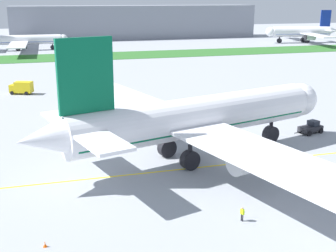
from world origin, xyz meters
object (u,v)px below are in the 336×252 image
at_px(airliner_foreground, 193,118).
at_px(ground_crew_wingwalker_port, 242,213).
at_px(traffic_cone_port_wing, 45,244).
at_px(parked_airliner_far_centre, 22,40).
at_px(service_truck_baggage_loader, 22,87).
at_px(parked_airliner_far_right, 302,32).
at_px(pushback_tug, 311,127).

xyz_separation_m(airliner_foreground, ground_crew_wingwalker_port, (-0.94, -18.97, -5.20)).
height_order(traffic_cone_port_wing, parked_airliner_far_centre, parked_airliner_far_centre).
relative_size(service_truck_baggage_loader, parked_airliner_far_centre, 0.09).
distance_m(service_truck_baggage_loader, parked_airliner_far_centre, 96.01).
bearing_deg(airliner_foreground, service_truck_baggage_loader, 114.86).
bearing_deg(parked_airliner_far_right, service_truck_baggage_loader, -145.36).
height_order(pushback_tug, parked_airliner_far_right, parked_airliner_far_right).
distance_m(pushback_tug, parked_airliner_far_centre, 152.21).
height_order(pushback_tug, traffic_cone_port_wing, pushback_tug).
height_order(pushback_tug, parked_airliner_far_centre, parked_airliner_far_centre).
distance_m(pushback_tug, parked_airliner_far_right, 163.36).
distance_m(airliner_foreground, traffic_cone_port_wing, 28.64).
relative_size(airliner_foreground, pushback_tug, 12.45).
height_order(ground_crew_wingwalker_port, parked_airliner_far_centre, parked_airliner_far_centre).
bearing_deg(pushback_tug, airliner_foreground, -164.00).
bearing_deg(pushback_tug, traffic_cone_port_wing, -150.48).
relative_size(ground_crew_wingwalker_port, parked_airliner_far_right, 0.03).
relative_size(airliner_foreground, ground_crew_wingwalker_port, 46.97).
distance_m(airliner_foreground, ground_crew_wingwalker_port, 19.69).
bearing_deg(traffic_cone_port_wing, parked_airliner_far_right, 51.87).
xyz_separation_m(airliner_foreground, service_truck_baggage_loader, (-25.10, 54.16, -4.53)).
bearing_deg(airliner_foreground, ground_crew_wingwalker_port, -92.84).
bearing_deg(pushback_tug, parked_airliner_far_centre, 109.72).
relative_size(airliner_foreground, service_truck_baggage_loader, 12.90).
bearing_deg(airliner_foreground, parked_airliner_far_centre, 100.35).
bearing_deg(parked_airliner_far_centre, service_truck_baggage_loader, -88.62).
distance_m(ground_crew_wingwalker_port, traffic_cone_port_wing, 20.06).
bearing_deg(parked_airliner_far_right, parked_airliner_far_centre, 178.49).
bearing_deg(parked_airliner_far_right, ground_crew_wingwalker_port, -123.50).
height_order(pushback_tug, service_truck_baggage_loader, service_truck_baggage_loader).
bearing_deg(parked_airliner_far_centre, pushback_tug, -70.28).
bearing_deg(traffic_cone_port_wing, ground_crew_wingwalker_port, -1.12).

